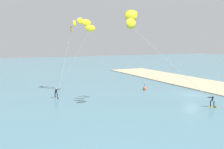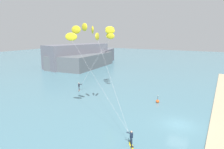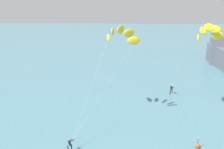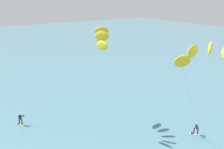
{
  "view_description": "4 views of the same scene",
  "coord_description": "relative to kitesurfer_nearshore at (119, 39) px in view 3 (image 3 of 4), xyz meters",
  "views": [
    {
      "loc": [
        -32.15,
        30.07,
        8.74
      ],
      "look_at": [
        2.16,
        13.82,
        3.92
      ],
      "focal_mm": 40.65,
      "sensor_mm": 36.0,
      "label": 1
    },
    {
      "loc": [
        -26.06,
        -4.38,
        11.68
      ],
      "look_at": [
        -0.05,
        9.81,
        5.72
      ],
      "focal_mm": 33.11,
      "sensor_mm": 36.0,
      "label": 2
    },
    {
      "loc": [
        -1.63,
        -21.6,
        17.59
      ],
      "look_at": [
        -3.29,
        13.23,
        6.1
      ],
      "focal_mm": 41.54,
      "sensor_mm": 36.0,
      "label": 3
    },
    {
      "loc": [
        20.85,
        -0.54,
        16.51
      ],
      "look_at": [
        -3.28,
        15.3,
        6.2
      ],
      "focal_mm": 35.45,
      "sensor_mm": 36.0,
      "label": 4
    }
  ],
  "objects": [
    {
      "name": "kitesurfer_nearshore",
      "position": [
        0.0,
        0.0,
        0.0
      ],
      "size": [
        8.81,
        12.12,
        13.04
      ],
      "color": "yellow",
      "rests_on": "ground"
    },
    {
      "name": "marker_buoy",
      "position": [
        9.43,
        -7.79,
        -11.05
      ],
      "size": [
        0.56,
        0.56,
        1.38
      ],
      "color": "#EA5119",
      "rests_on": "ground"
    },
    {
      "name": "kitesurfer_mid_water",
      "position": [
        12.58,
        3.57,
        -0.04
      ],
      "size": [
        6.9,
        7.96,
        12.99
      ],
      "color": "white",
      "rests_on": "ground"
    }
  ]
}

